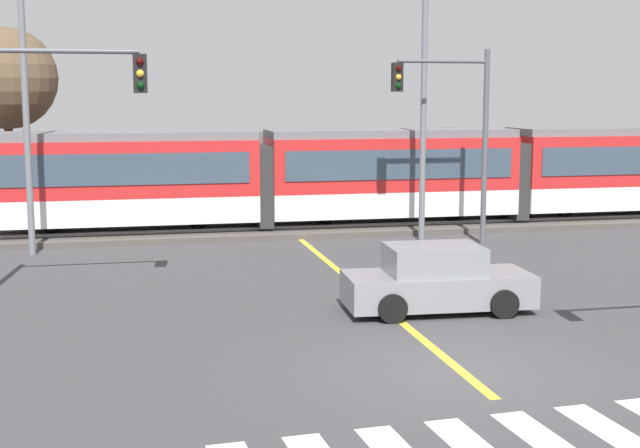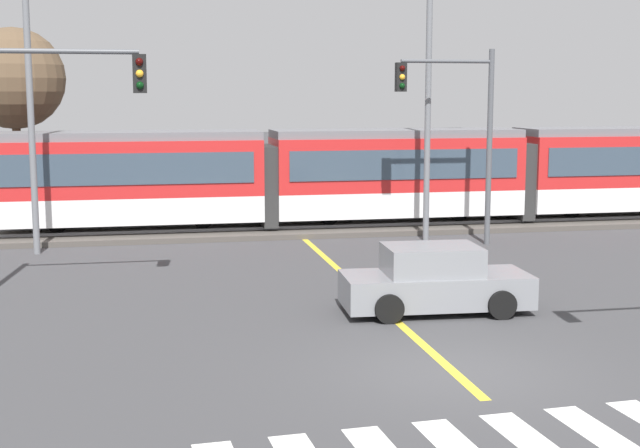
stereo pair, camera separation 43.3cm
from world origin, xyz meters
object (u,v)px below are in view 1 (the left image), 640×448
object	(u,v)px
sedan_crossing	(437,281)
street_lamp_centre	(430,89)
bare_tree_west	(6,79)
light_rail_tram	(390,172)
street_lamp_west	(31,71)
traffic_light_mid_left	(27,126)
traffic_light_far_right	(455,118)

from	to	relation	value
sedan_crossing	street_lamp_centre	xyz separation A→B (m)	(3.08, 9.50, 4.35)
sedan_crossing	bare_tree_west	size ratio (longest dim) A/B	0.58
light_rail_tram	street_lamp_west	bearing A→B (deg)	-165.87
street_lamp_west	street_lamp_centre	bearing A→B (deg)	0.40
traffic_light_mid_left	street_lamp_west	distance (m)	6.86
sedan_crossing	bare_tree_west	world-z (taller)	bare_tree_west
traffic_light_mid_left	bare_tree_west	xyz separation A→B (m)	(-2.15, 14.51, 1.29)
traffic_light_far_right	traffic_light_mid_left	size ratio (longest dim) A/B	1.02
light_rail_tram	sedan_crossing	size ratio (longest dim) A/B	6.54
light_rail_tram	street_lamp_centre	size ratio (longest dim) A/B	3.14
light_rail_tram	street_lamp_centre	bearing A→B (deg)	-81.80
sedan_crossing	street_lamp_centre	distance (m)	10.89
traffic_light_mid_left	bare_tree_west	size ratio (longest dim) A/B	0.83
street_lamp_west	street_lamp_centre	distance (m)	12.56
street_lamp_centre	bare_tree_west	distance (m)	16.18
traffic_light_mid_left	traffic_light_far_right	bearing A→B (deg)	24.30
traffic_light_far_right	traffic_light_mid_left	world-z (taller)	traffic_light_far_right
bare_tree_west	traffic_light_far_right	bearing A→B (deg)	-31.05
traffic_light_far_right	bare_tree_west	size ratio (longest dim) A/B	0.85
traffic_light_far_right	street_lamp_west	size ratio (longest dim) A/B	0.64
traffic_light_far_right	traffic_light_mid_left	distance (m)	13.76
sedan_crossing	traffic_light_far_right	world-z (taller)	traffic_light_far_right
traffic_light_far_right	street_lamp_west	bearing A→B (deg)	175.45
sedan_crossing	traffic_light_far_right	bearing A→B (deg)	66.92
light_rail_tram	sedan_crossing	world-z (taller)	light_rail_tram
sedan_crossing	traffic_light_mid_left	bearing A→B (deg)	163.19
sedan_crossing	street_lamp_west	world-z (taller)	street_lamp_west
light_rail_tram	bare_tree_west	size ratio (longest dim) A/B	3.78
traffic_light_far_right	traffic_light_mid_left	bearing A→B (deg)	-155.70
traffic_light_far_right	street_lamp_west	distance (m)	13.16
traffic_light_mid_left	street_lamp_centre	world-z (taller)	street_lamp_centre
sedan_crossing	traffic_light_far_right	xyz separation A→B (m)	(3.57, 8.37, 3.43)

